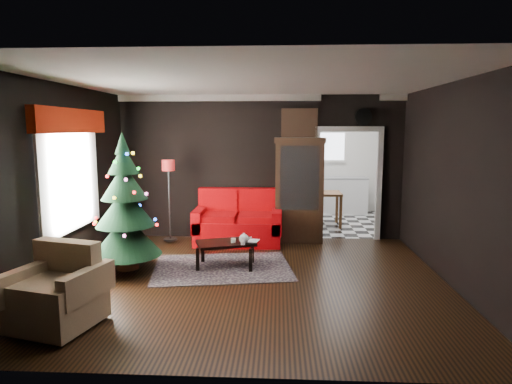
# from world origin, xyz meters

# --- Properties ---
(floor) EXTENTS (5.50, 5.50, 0.00)m
(floor) POSITION_xyz_m (0.00, 0.00, 0.00)
(floor) COLOR black
(floor) RESTS_ON ground
(ceiling) EXTENTS (5.50, 5.50, 0.00)m
(ceiling) POSITION_xyz_m (0.00, 0.00, 2.80)
(ceiling) COLOR white
(ceiling) RESTS_ON ground
(wall_back) EXTENTS (5.50, 0.00, 5.50)m
(wall_back) POSITION_xyz_m (0.00, 2.50, 1.40)
(wall_back) COLOR black
(wall_back) RESTS_ON ground
(wall_front) EXTENTS (5.50, 0.00, 5.50)m
(wall_front) POSITION_xyz_m (0.00, -2.50, 1.40)
(wall_front) COLOR black
(wall_front) RESTS_ON ground
(wall_left) EXTENTS (0.00, 5.50, 5.50)m
(wall_left) POSITION_xyz_m (-2.75, 0.00, 1.40)
(wall_left) COLOR black
(wall_left) RESTS_ON ground
(wall_right) EXTENTS (0.00, 5.50, 5.50)m
(wall_right) POSITION_xyz_m (2.75, 0.00, 1.40)
(wall_right) COLOR black
(wall_right) RESTS_ON ground
(doorway) EXTENTS (1.10, 0.10, 2.10)m
(doorway) POSITION_xyz_m (1.70, 2.50, 1.05)
(doorway) COLOR silver
(doorway) RESTS_ON ground
(left_window) EXTENTS (0.05, 1.60, 1.40)m
(left_window) POSITION_xyz_m (-2.71, 0.20, 1.45)
(left_window) COLOR white
(left_window) RESTS_ON wall_left
(valance) EXTENTS (0.12, 2.10, 0.35)m
(valance) POSITION_xyz_m (-2.63, 0.20, 2.27)
(valance) COLOR maroon
(valance) RESTS_ON wall_left
(kitchen_floor) EXTENTS (3.00, 3.00, 0.00)m
(kitchen_floor) POSITION_xyz_m (1.70, 4.00, 0.00)
(kitchen_floor) COLOR silver
(kitchen_floor) RESTS_ON ground
(kitchen_window) EXTENTS (0.70, 0.06, 0.70)m
(kitchen_window) POSITION_xyz_m (1.70, 5.45, 1.70)
(kitchen_window) COLOR white
(kitchen_window) RESTS_ON ground
(rug) EXTENTS (2.33, 1.85, 0.01)m
(rug) POSITION_xyz_m (-0.50, 0.52, 0.01)
(rug) COLOR #58474F
(rug) RESTS_ON ground
(loveseat) EXTENTS (1.70, 0.90, 1.00)m
(loveseat) POSITION_xyz_m (-0.40, 2.05, 0.50)
(loveseat) COLOR maroon
(loveseat) RESTS_ON ground
(curio_cabinet) EXTENTS (0.90, 0.45, 1.90)m
(curio_cabinet) POSITION_xyz_m (0.75, 2.27, 0.95)
(curio_cabinet) COLOR black
(curio_cabinet) RESTS_ON ground
(floor_lamp) EXTENTS (0.30, 0.30, 1.52)m
(floor_lamp) POSITION_xyz_m (-1.67, 1.92, 0.83)
(floor_lamp) COLOR black
(floor_lamp) RESTS_ON ground
(christmas_tree) EXTENTS (1.37, 1.37, 1.99)m
(christmas_tree) POSITION_xyz_m (-1.92, 0.27, 1.05)
(christmas_tree) COLOR black
(christmas_tree) RESTS_ON ground
(armchair) EXTENTS (1.03, 1.03, 0.86)m
(armchair) POSITION_xyz_m (-2.05, -1.61, 0.46)
(armchair) COLOR beige
(armchair) RESTS_ON ground
(coffee_table) EXTENTS (1.00, 0.78, 0.39)m
(coffee_table) POSITION_xyz_m (-0.46, 0.58, 0.21)
(coffee_table) COLOR black
(coffee_table) RESTS_ON rug
(teapot) EXTENTS (0.18, 0.18, 0.16)m
(teapot) POSITION_xyz_m (-0.17, 0.49, 0.49)
(teapot) COLOR silver
(teapot) RESTS_ON coffee_table
(cup_a) EXTENTS (0.09, 0.09, 0.06)m
(cup_a) POSITION_xyz_m (-0.34, 0.55, 0.44)
(cup_a) COLOR white
(cup_a) RESTS_ON coffee_table
(cup_b) EXTENTS (0.08, 0.08, 0.06)m
(cup_b) POSITION_xyz_m (-0.17, 0.42, 0.44)
(cup_b) COLOR white
(cup_b) RESTS_ON coffee_table
(book) EXTENTS (0.16, 0.05, 0.22)m
(book) POSITION_xyz_m (-0.11, 0.63, 0.52)
(book) COLOR tan
(book) RESTS_ON coffee_table
(wall_clock) EXTENTS (0.32, 0.32, 0.06)m
(wall_clock) POSITION_xyz_m (1.95, 2.45, 2.38)
(wall_clock) COLOR white
(wall_clock) RESTS_ON wall_back
(painting) EXTENTS (0.62, 0.05, 0.52)m
(painting) POSITION_xyz_m (0.75, 2.46, 2.25)
(painting) COLOR #AE6C43
(painting) RESTS_ON wall_back
(kitchen_counter) EXTENTS (1.80, 0.60, 0.90)m
(kitchen_counter) POSITION_xyz_m (1.70, 5.20, 0.45)
(kitchen_counter) COLOR white
(kitchen_counter) RESTS_ON ground
(kitchen_table) EXTENTS (0.70, 0.70, 0.75)m
(kitchen_table) POSITION_xyz_m (1.40, 3.70, 0.38)
(kitchen_table) COLOR brown
(kitchen_table) RESTS_ON ground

